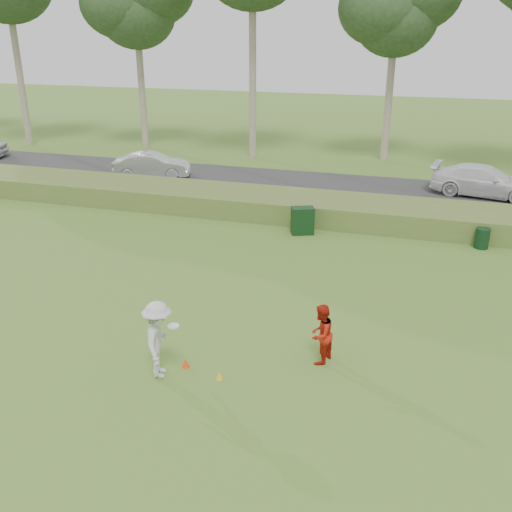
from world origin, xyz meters
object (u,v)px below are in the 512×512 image
(player_white, at_px, (159,339))
(car_mid, at_px, (152,165))
(cone_yellow, at_px, (220,375))
(utility_cabinet, at_px, (303,221))
(trash_bin, at_px, (482,238))
(cone_orange, at_px, (186,363))
(player_red, at_px, (321,334))
(car_right, at_px, (484,181))

(player_white, bearing_deg, car_mid, 10.61)
(player_white, height_order, cone_yellow, player_white)
(player_white, bearing_deg, cone_yellow, -97.47)
(cone_yellow, xyz_separation_m, utility_cabinet, (-0.36, 10.46, 0.45))
(trash_bin, height_order, car_mid, car_mid)
(player_white, height_order, cone_orange, player_white)
(cone_yellow, distance_m, car_mid, 19.61)
(cone_yellow, xyz_separation_m, car_mid, (-10.11, 16.79, 0.63))
(player_white, height_order, player_red, player_white)
(cone_yellow, bearing_deg, cone_orange, 166.10)
(player_red, bearing_deg, car_right, -179.62)
(player_white, bearing_deg, car_right, -40.61)
(utility_cabinet, distance_m, car_right, 10.58)
(player_white, distance_m, player_red, 3.88)
(player_red, distance_m, trash_bin, 10.36)
(cone_orange, relative_size, utility_cabinet, 0.20)
(cone_yellow, distance_m, utility_cabinet, 10.48)
(car_mid, bearing_deg, trash_bin, -127.03)
(cone_orange, height_order, utility_cabinet, utility_cabinet)
(car_right, bearing_deg, cone_yellow, 168.53)
(player_white, distance_m, car_right, 20.18)
(player_white, xyz_separation_m, cone_orange, (0.44, 0.46, -0.84))
(player_white, bearing_deg, trash_bin, -51.56)
(cone_orange, relative_size, car_right, 0.04)
(cone_orange, distance_m, utility_cabinet, 10.25)
(cone_yellow, relative_size, car_mid, 0.05)
(player_red, height_order, car_mid, player_red)
(cone_yellow, bearing_deg, trash_bin, 59.56)
(cone_yellow, relative_size, utility_cabinet, 0.18)
(cone_orange, height_order, car_right, car_right)
(trash_bin, bearing_deg, player_white, -125.09)
(player_white, xyz_separation_m, trash_bin, (7.79, 11.08, -0.56))
(cone_yellow, bearing_deg, car_mid, 121.04)
(cone_orange, xyz_separation_m, car_mid, (-9.14, 16.55, 0.62))
(utility_cabinet, height_order, car_right, car_right)
(player_white, bearing_deg, cone_orange, -60.00)
(car_right, bearing_deg, trash_bin, -174.48)
(trash_bin, bearing_deg, player_red, -114.40)
(cone_orange, height_order, trash_bin, trash_bin)
(cone_orange, xyz_separation_m, trash_bin, (7.35, 10.62, 0.28))
(car_right, bearing_deg, utility_cabinet, 146.17)
(car_mid, bearing_deg, cone_orange, -168.34)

